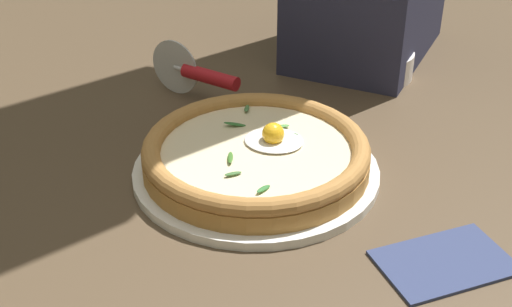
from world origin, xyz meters
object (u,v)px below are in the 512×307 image
object	(u,v)px
pizza	(256,153)
folded_napkin	(445,261)
side_bowl	(377,64)
pizza_cutter	(198,74)

from	to	relation	value
pizza	folded_napkin	distance (m)	0.27
side_bowl	folded_napkin	bearing A→B (deg)	105.40
pizza	side_bowl	size ratio (longest dim) A/B	2.45
pizza	pizza_cutter	xyz separation A→B (m)	(0.15, -0.19, 0.01)
folded_napkin	pizza	bearing A→B (deg)	-25.80
pizza	folded_napkin	size ratio (longest dim) A/B	2.06
side_bowl	pizza_cutter	xyz separation A→B (m)	(0.26, 0.16, 0.02)
side_bowl	pizza	bearing A→B (deg)	72.44
side_bowl	folded_napkin	size ratio (longest dim) A/B	0.84
side_bowl	folded_napkin	world-z (taller)	side_bowl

